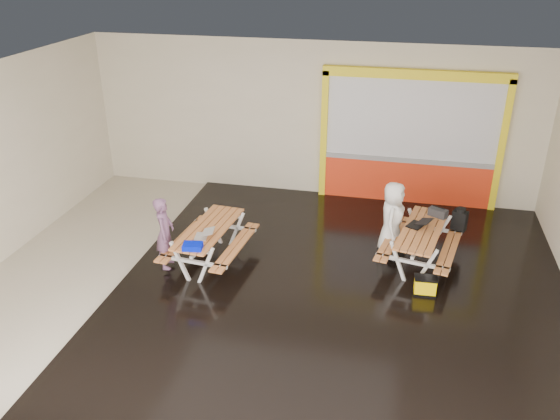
% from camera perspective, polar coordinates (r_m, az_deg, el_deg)
% --- Properties ---
extents(room, '(10.02, 8.02, 3.52)m').
position_cam_1_polar(room, '(9.03, -1.24, 1.88)').
color(room, beige).
rests_on(room, ground).
extents(deck, '(7.50, 7.98, 0.05)m').
position_cam_1_polar(deck, '(9.67, 6.14, -8.18)').
color(deck, black).
rests_on(deck, room).
extents(kiosk, '(3.88, 0.16, 3.00)m').
position_cam_1_polar(kiosk, '(12.59, 12.98, 6.71)').
color(kiosk, red).
rests_on(kiosk, room).
extents(picnic_table_left, '(1.41, 1.96, 0.74)m').
position_cam_1_polar(picnic_table_left, '(10.24, -7.14, -2.64)').
color(picnic_table_left, '#BF7137').
rests_on(picnic_table_left, deck).
extents(picnic_table_right, '(1.59, 2.06, 0.74)m').
position_cam_1_polar(picnic_table_right, '(10.43, 14.06, -2.69)').
color(picnic_table_right, '#BF7137').
rests_on(picnic_table_right, deck).
extents(person_left, '(0.41, 0.54, 1.32)m').
position_cam_1_polar(person_left, '(10.04, -11.55, -2.28)').
color(person_left, '#6B4665').
rests_on(person_left, deck).
extents(person_right, '(0.51, 0.73, 1.43)m').
position_cam_1_polar(person_right, '(10.51, 11.25, -0.89)').
color(person_right, white).
rests_on(person_right, deck).
extents(laptop_left, '(0.38, 0.35, 0.14)m').
position_cam_1_polar(laptop_left, '(9.83, -7.70, -2.48)').
color(laptop_left, silver).
rests_on(laptop_left, picnic_table_left).
extents(laptop_right, '(0.50, 0.48, 0.16)m').
position_cam_1_polar(laptop_right, '(10.40, 13.84, -1.35)').
color(laptop_right, black).
rests_on(laptop_right, picnic_table_right).
extents(blue_pouch, '(0.35, 0.27, 0.09)m').
position_cam_1_polar(blue_pouch, '(9.49, -8.81, -3.64)').
color(blue_pouch, '#0010CF').
rests_on(blue_pouch, picnic_table_left).
extents(toolbox, '(0.37, 0.31, 0.19)m').
position_cam_1_polar(toolbox, '(10.86, 15.67, -0.25)').
color(toolbox, black).
rests_on(toolbox, picnic_table_right).
extents(backpack, '(0.31, 0.26, 0.45)m').
position_cam_1_polar(backpack, '(11.05, 17.68, -0.89)').
color(backpack, black).
rests_on(backpack, picnic_table_right).
extents(dark_case, '(0.50, 0.47, 0.15)m').
position_cam_1_polar(dark_case, '(10.75, 11.08, -4.18)').
color(dark_case, black).
rests_on(dark_case, deck).
extents(fluke_bag, '(0.38, 0.26, 0.32)m').
position_cam_1_polar(fluke_bag, '(9.74, 14.44, -7.42)').
color(fluke_bag, black).
rests_on(fluke_bag, deck).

